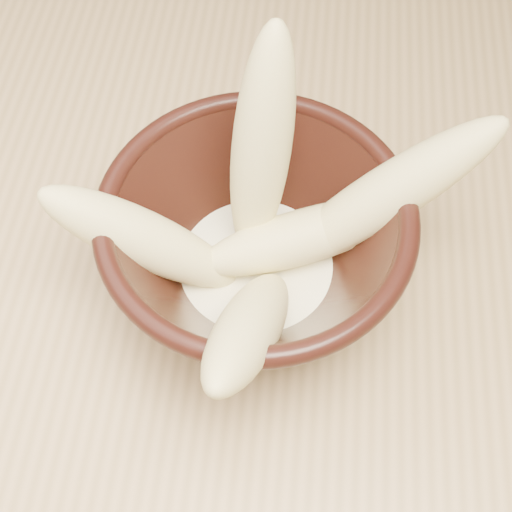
{
  "coord_description": "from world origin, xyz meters",
  "views": [
    {
      "loc": [
        -0.07,
        -0.3,
        1.25
      ],
      "look_at": [
        -0.1,
        -0.04,
        0.81
      ],
      "focal_mm": 50.0,
      "sensor_mm": 36.0,
      "label": 1
    }
  ],
  "objects": [
    {
      "name": "banana_upright",
      "position": [
        -0.1,
        0.0,
        0.88
      ],
      "size": [
        0.06,
        0.1,
        0.19
      ],
      "primitive_type": "ellipsoid",
      "rotation": [
        0.29,
        0.0,
        2.91
      ],
      "color": "#E9D68A",
      "rests_on": "bowl"
    },
    {
      "name": "bowl",
      "position": [
        -0.1,
        -0.04,
        0.82
      ],
      "size": [
        0.22,
        0.22,
        0.12
      ],
      "rotation": [
        0.0,
        0.0,
        -0.2
      ],
      "color": "black",
      "rests_on": "table"
    },
    {
      "name": "banana_left",
      "position": [
        -0.17,
        -0.05,
        0.84
      ],
      "size": [
        0.15,
        0.04,
        0.13
      ],
      "primitive_type": "ellipsoid",
      "rotation": [
        0.91,
        0.0,
        -1.56
      ],
      "color": "#E9D68A",
      "rests_on": "bowl"
    },
    {
      "name": "banana_front",
      "position": [
        -0.1,
        -0.11,
        0.84
      ],
      "size": [
        0.07,
        0.16,
        0.13
      ],
      "primitive_type": "ellipsoid",
      "rotation": [
        0.91,
        0.0,
        -0.2
      ],
      "color": "#E9D68A",
      "rests_on": "bowl"
    },
    {
      "name": "table",
      "position": [
        0.0,
        0.0,
        0.67
      ],
      "size": [
        1.2,
        0.8,
        0.75
      ],
      "color": "tan",
      "rests_on": "ground"
    },
    {
      "name": "banana_right",
      "position": [
        -0.01,
        -0.01,
        0.85
      ],
      "size": [
        0.18,
        0.1,
        0.15
      ],
      "primitive_type": "ellipsoid",
      "rotation": [
        0.9,
        0.0,
        1.92
      ],
      "color": "#E9D68A",
      "rests_on": "bowl"
    },
    {
      "name": "milk_puddle",
      "position": [
        -0.1,
        -0.04,
        0.79
      ],
      "size": [
        0.12,
        0.12,
        0.02
      ],
      "primitive_type": "cylinder",
      "color": "#FEF7CC",
      "rests_on": "bowl"
    },
    {
      "name": "banana_across",
      "position": [
        -0.07,
        -0.03,
        0.82
      ],
      "size": [
        0.16,
        0.1,
        0.05
      ],
      "primitive_type": "ellipsoid",
      "rotation": [
        1.5,
        0.0,
        1.95
      ],
      "color": "#E9D68A",
      "rests_on": "bowl"
    }
  ]
}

